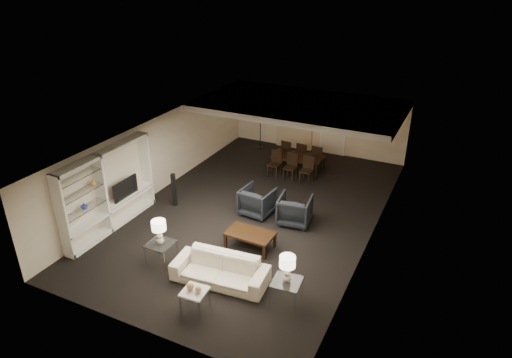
{
  "coord_description": "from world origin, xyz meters",
  "views": [
    {
      "loc": [
        5.3,
        -10.95,
        6.98
      ],
      "look_at": [
        0.0,
        0.0,
        1.1
      ],
      "focal_mm": 32.0,
      "sensor_mm": 36.0,
      "label": 1
    }
  ],
  "objects": [
    {
      "name": "wall_left",
      "position": [
        -3.5,
        0.0,
        1.25
      ],
      "size": [
        0.02,
        11.0,
        2.5
      ],
      "primitive_type": "cube",
      "color": "beige",
      "rests_on": "ground"
    },
    {
      "name": "chair_fr",
      "position": [
        0.68,
        3.86,
        0.46
      ],
      "size": [
        0.46,
        0.46,
        0.92
      ],
      "primitive_type": null,
      "rotation": [
        0.0,
        0.0,
        3.05
      ],
      "color": "black",
      "rests_on": "floor"
    },
    {
      "name": "table_lamp_left",
      "position": [
        -1.0,
        -3.41,
        0.91
      ],
      "size": [
        0.39,
        0.39,
        0.65
      ],
      "primitive_type": null,
      "rotation": [
        0.0,
        0.0,
        -0.09
      ],
      "color": "beige",
      "rests_on": "side_table_left"
    },
    {
      "name": "door",
      "position": [
        0.7,
        5.47,
        1.05
      ],
      "size": [
        0.9,
        0.05,
        2.1
      ],
      "primitive_type": "cube",
      "color": "silver",
      "rests_on": "wall_back"
    },
    {
      "name": "wall_back",
      "position": [
        0.0,
        5.5,
        1.25
      ],
      "size": [
        7.0,
        0.02,
        2.5
      ],
      "primitive_type": "cube",
      "color": "beige",
      "rests_on": "ground"
    },
    {
      "name": "ceiling_soffit",
      "position": [
        0.0,
        3.5,
        2.4
      ],
      "size": [
        7.0,
        4.0,
        0.2
      ],
      "primitive_type": "cube",
      "color": "silver",
      "rests_on": "ceiling"
    },
    {
      "name": "side_table_right",
      "position": [
        2.4,
        -3.41,
        0.29
      ],
      "size": [
        0.68,
        0.68,
        0.59
      ],
      "primitive_type": null,
      "rotation": [
        0.0,
        0.0,
        0.09
      ],
      "color": "white",
      "rests_on": "floor"
    },
    {
      "name": "floor",
      "position": [
        0.0,
        0.0,
        0.0
      ],
      "size": [
        11.0,
        11.0,
        0.0
      ],
      "primitive_type": "plane",
      "color": "black",
      "rests_on": "ground"
    },
    {
      "name": "chair_nr",
      "position": [
        0.68,
        2.56,
        0.46
      ],
      "size": [
        0.44,
        0.44,
        0.92
      ],
      "primitive_type": null,
      "rotation": [
        0.0,
        0.0,
        -0.03
      ],
      "color": "black",
      "rests_on": "floor"
    },
    {
      "name": "armchair_left",
      "position": [
        0.1,
        -0.11,
        0.43
      ],
      "size": [
        0.99,
        1.01,
        0.85
      ],
      "primitive_type": "imported",
      "rotation": [
        0.0,
        0.0,
        3.05
      ],
      "color": "black",
      "rests_on": "floor"
    },
    {
      "name": "armchair_right",
      "position": [
        1.3,
        -0.11,
        0.43
      ],
      "size": [
        1.02,
        1.05,
        0.85
      ],
      "primitive_type": "imported",
      "rotation": [
        0.0,
        0.0,
        3.27
      ],
      "color": "black",
      "rests_on": "floor"
    },
    {
      "name": "table_lamp_right",
      "position": [
        2.4,
        -3.41,
        0.91
      ],
      "size": [
        0.37,
        0.37,
        0.65
      ],
      "primitive_type": null,
      "rotation": [
        0.0,
        0.0,
        0.05
      ],
      "color": "beige",
      "rests_on": "side_table_right"
    },
    {
      "name": "chair_nm",
      "position": [
        0.08,
        2.56,
        0.46
      ],
      "size": [
        0.45,
        0.45,
        0.92
      ],
      "primitive_type": null,
      "rotation": [
        0.0,
        0.0,
        -0.04
      ],
      "color": "black",
      "rests_on": "floor"
    },
    {
      "name": "side_table_left",
      "position": [
        -1.0,
        -3.41,
        0.29
      ],
      "size": [
        0.63,
        0.63,
        0.59
      ],
      "primitive_type": null,
      "rotation": [
        0.0,
        0.0,
        0.0
      ],
      "color": "white",
      "rests_on": "floor"
    },
    {
      "name": "vase_blue",
      "position": [
        -3.31,
        -3.51,
        1.15
      ],
      "size": [
        0.18,
        0.18,
        0.19
      ],
      "primitive_type": "imported",
      "color": "#2632A4",
      "rests_on": "media_unit"
    },
    {
      "name": "television",
      "position": [
        -3.28,
        -2.06,
        1.03
      ],
      "size": [
        0.97,
        0.13,
        0.56
      ],
      "primitive_type": "imported",
      "rotation": [
        0.0,
        0.0,
        1.57
      ],
      "color": "black",
      "rests_on": "media_unit"
    },
    {
      "name": "chair_fl",
      "position": [
        -0.52,
        3.86,
        0.46
      ],
      "size": [
        0.47,
        0.47,
        0.92
      ],
      "primitive_type": null,
      "rotation": [
        0.0,
        0.0,
        3.02
      ],
      "color": "black",
      "rests_on": "floor"
    },
    {
      "name": "gold_gourd_a",
      "position": [
        0.6,
        -4.51,
        0.61
      ],
      "size": [
        0.17,
        0.17,
        0.17
      ],
      "primitive_type": "sphere",
      "color": "tan",
      "rests_on": "marble_table"
    },
    {
      "name": "marble_table",
      "position": [
        0.7,
        -4.51,
        0.26
      ],
      "size": [
        0.56,
        0.56,
        0.52
      ],
      "primitive_type": null,
      "rotation": [
        0.0,
        0.0,
        0.07
      ],
      "color": "white",
      "rests_on": "floor"
    },
    {
      "name": "coffee_table",
      "position": [
        0.7,
        -1.81,
        0.23
      ],
      "size": [
        1.28,
        0.76,
        0.45
      ],
      "primitive_type": null,
      "rotation": [
        0.0,
        0.0,
        -0.02
      ],
      "color": "black",
      "rests_on": "floor"
    },
    {
      "name": "painting",
      "position": [
        2.1,
        5.46,
        1.55
      ],
      "size": [
        0.95,
        0.04,
        0.65
      ],
      "primitive_type": "cube",
      "color": "#142D38",
      "rests_on": "wall_back"
    },
    {
      "name": "ceiling",
      "position": [
        0.0,
        0.0,
        2.5
      ],
      "size": [
        7.0,
        11.0,
        0.02
      ],
      "primitive_type": "cube",
      "color": "silver",
      "rests_on": "ground"
    },
    {
      "name": "media_unit",
      "position": [
        -3.31,
        -2.6,
        1.18
      ],
      "size": [
        0.38,
        3.4,
        2.35
      ],
      "primitive_type": null,
      "color": "white",
      "rests_on": "wall_left"
    },
    {
      "name": "wall_right",
      "position": [
        3.5,
        0.0,
        1.25
      ],
      "size": [
        0.02,
        11.0,
        2.5
      ],
      "primitive_type": "cube",
      "color": "beige",
      "rests_on": "ground"
    },
    {
      "name": "curtains",
      "position": [
        -0.9,
        5.42,
        1.2
      ],
      "size": [
        1.5,
        0.12,
        2.4
      ],
      "primitive_type": "cube",
      "color": "beige",
      "rests_on": "wall_back"
    },
    {
      "name": "chair_fm",
      "position": [
        0.08,
        3.86,
        0.46
      ],
      "size": [
        0.46,
        0.46,
        0.92
      ],
      "primitive_type": null,
      "rotation": [
        0.0,
        0.0,
        3.07
      ],
      "color": "black",
      "rests_on": "floor"
    },
    {
      "name": "pendant_light",
      "position": [
        0.3,
        3.5,
        1.92
      ],
      "size": [
        0.52,
        0.52,
        0.24
      ],
      "primitive_type": "cylinder",
      "color": "#D8591E",
      "rests_on": "ceiling_soffit"
    },
    {
      "name": "vase_amber",
      "position": [
        -3.31,
        -3.09,
        1.64
      ],
      "size": [
        0.16,
        0.16,
        0.17
      ],
      "primitive_type": "imported",
      "color": "gold",
      "rests_on": "media_unit"
    },
    {
      "name": "chair_nl",
      "position": [
        -0.52,
        2.56,
        0.46
      ],
      "size": [
        0.45,
        0.45,
        0.92
      ],
      "primitive_type": null,
      "rotation": [
        0.0,
        0.0,
        -0.06
      ],
      "color": "black",
      "rests_on": "floor"
    },
    {
      "name": "wall_front",
      "position": [
        0.0,
        -5.5,
        1.25
      ],
      "size": [
        7.0,
        0.02,
        2.5
      ],
      "primitive_type": "cube",
      "color": "beige",
      "rests_on": "ground"
    },
    {
      "name": "floor_lamp",
      "position": [
        -2.12,
        4.78,
        0.86
      ],
      "size": [
        0.31,
        0.31,
        1.72
      ],
      "primitive_type": null,
      "rotation": [
        0.0,
        0.0,
        0.32
      ],
      "color": "black",
      "rests_on": "floor"
    },
    {
      "name": "dining_table",
      "position": [
        0.08,
        3.21,
        0.31
      ],
      "size": [
        1.85,
        1.14,
        0.62
      ],
      "primitive_type": "imported",
      "rotation": [
        0.0,
        0.0,
        0.09
      ],
      "color": "black",
      "rests_on": "floor"
    },
    {
      "name": "floor_speaker",
      "position": [
        -2.46,
        -0.75,
        0.54
      ],
      "size": [
        0.14,
        0.14,
        1.08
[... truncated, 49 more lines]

